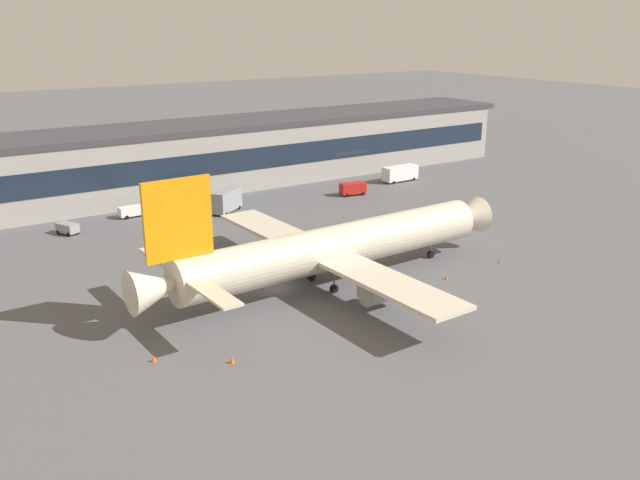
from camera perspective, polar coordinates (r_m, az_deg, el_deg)
ground_plane at (r=89.56m, az=-3.60°, el=-4.13°), size 600.00×600.00×0.00m
terminal_building at (r=139.25m, az=-15.90°, el=6.18°), size 185.57×18.83×13.61m
airliner at (r=89.18m, az=0.96°, el=-0.69°), size 55.87×47.51×17.27m
baggage_tug at (r=119.43m, az=-20.54°, el=0.98°), size 3.36×4.11×1.85m
catering_truck at (r=126.01m, az=-7.86°, el=3.39°), size 7.41×6.21×4.15m
belt_loader at (r=126.64m, az=-15.15°, el=2.47°), size 6.45×2.23×1.95m
crew_van at (r=137.41m, az=2.82°, el=4.40°), size 5.51×3.10×2.55m
fuel_truck at (r=150.50m, az=6.82°, el=5.66°), size 8.47×3.02×3.35m
traffic_cone_0 at (r=94.18m, az=10.63°, el=-3.10°), size 0.45×0.45×0.57m
traffic_cone_1 at (r=71.36m, az=-7.43°, el=-10.00°), size 0.57×0.57×0.71m
traffic_cone_2 at (r=102.32m, az=14.94°, el=-1.69°), size 0.46×0.46×0.57m
traffic_cone_3 at (r=73.13m, az=-13.85°, el=-9.68°), size 0.56×0.56×0.70m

